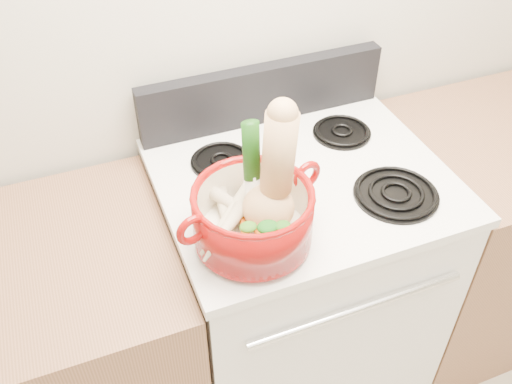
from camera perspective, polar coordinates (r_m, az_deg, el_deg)
name	(u,v)px	position (r m, az deg, el deg)	size (l,w,h in m)	color
wall_back	(257,3)	(1.65, 0.09, 18.37)	(3.50, 0.02, 2.60)	beige
stove_body	(296,290)	(1.91, 4.00, -9.79)	(0.76, 0.65, 0.92)	white
cooktop	(304,181)	(1.57, 4.80, 1.15)	(0.78, 0.67, 0.03)	white
control_backsplash	(263,94)	(1.73, 0.70, 9.81)	(0.76, 0.05, 0.18)	black
oven_handle	(358,309)	(1.48, 10.17, -11.43)	(0.02, 0.02, 0.60)	silver
burner_front_left	(262,231)	(1.39, 0.56, -3.92)	(0.22, 0.22, 0.02)	black
burner_front_right	(396,193)	(1.53, 13.84, -0.09)	(0.22, 0.22, 0.02)	black
burner_back_left	(221,160)	(1.60, -3.48, 3.20)	(0.17, 0.17, 0.02)	black
burner_back_right	(342,131)	(1.73, 8.59, 6.04)	(0.17, 0.17, 0.02)	black
dutch_oven	(253,216)	(1.31, -0.32, -2.42)	(0.28, 0.28, 0.14)	maroon
pot_handle_left	(192,230)	(1.22, -6.38, -3.79)	(0.08, 0.08, 0.02)	maroon
pot_handle_right	(307,175)	(1.36, 5.12, 1.70)	(0.08, 0.08, 0.02)	maroon
squash	(269,174)	(1.25, 1.31, 1.78)	(0.13, 0.13, 0.31)	tan
leek	(252,170)	(1.29, -0.37, 2.17)	(0.04, 0.04, 0.27)	white
ginger	(255,193)	(1.40, -0.10, -0.11)	(0.08, 0.06, 0.05)	tan
parsnip_0	(225,213)	(1.35, -3.12, -2.07)	(0.04, 0.04, 0.22)	beige
parsnip_1	(228,218)	(1.32, -2.87, -2.57)	(0.05, 0.05, 0.22)	beige
parsnip_2	(237,206)	(1.34, -1.93, -1.38)	(0.04, 0.04, 0.18)	beige
parsnip_3	(223,231)	(1.28, -3.28, -3.96)	(0.04, 0.04, 0.17)	beige
carrot_0	(258,227)	(1.31, 0.21, -3.55)	(0.04, 0.04, 0.18)	#D9640A
carrot_1	(244,232)	(1.30, -1.16, -4.01)	(0.03, 0.03, 0.14)	#C45D09
carrot_2	(272,235)	(1.29, 1.58, -4.34)	(0.03, 0.03, 0.15)	orange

